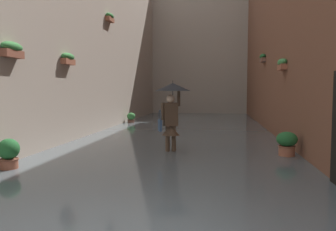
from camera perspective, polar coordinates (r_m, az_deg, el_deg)
ground_plane at (r=14.23m, az=2.87°, el=-3.19°), size 60.00×60.00×0.00m
flood_water at (r=14.22m, az=2.87°, el=-2.90°), size 7.80×28.20×0.14m
building_facade_right at (r=15.50m, az=-14.17°, el=16.13°), size 2.04×26.20×10.13m
building_facade_far at (r=26.27m, az=5.41°, el=11.10°), size 10.60×1.80×9.97m
person_wading at (r=9.33m, az=0.62°, el=2.07°), size 1.01×1.01×2.12m
potted_plant_far_right at (r=17.98m, az=-6.27°, el=-0.46°), size 0.44×0.44×0.67m
potted_plant_mid_right at (r=8.12m, az=-25.39°, el=-6.11°), size 0.46×0.46×0.80m
potted_plant_near_left at (r=9.30m, az=19.49°, el=-4.67°), size 0.54×0.54×0.77m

